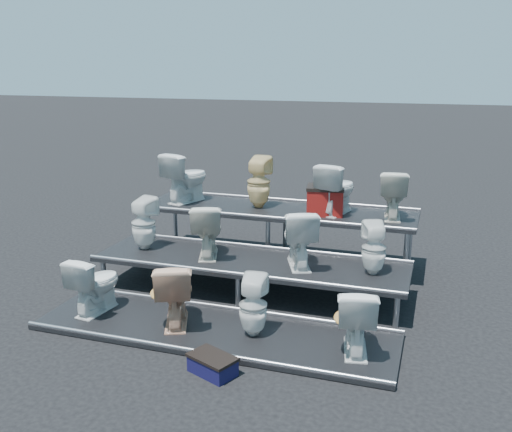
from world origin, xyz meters
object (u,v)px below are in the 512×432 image
(toilet_6, at_px, (299,237))
(red_crate, at_px, (325,202))
(toilet_2, at_px, (253,306))
(toilet_0, at_px, (95,284))
(toilet_4, at_px, (144,223))
(toilet_3, at_px, (356,318))
(toilet_10, at_px, (337,188))
(toilet_1, at_px, (175,292))
(toilet_5, at_px, (207,230))
(toilet_7, at_px, (374,248))
(toilet_11, at_px, (393,194))
(toilet_8, at_px, (186,177))
(step_stool, at_px, (213,366))
(toilet_9, at_px, (259,182))

(toilet_6, relative_size, red_crate, 1.48)
(toilet_2, bearing_deg, red_crate, -101.80)
(toilet_0, xyz_separation_m, toilet_4, (-0.03, 1.30, 0.42))
(toilet_0, height_order, toilet_3, toilet_3)
(toilet_4, height_order, toilet_10, toilet_10)
(toilet_1, distance_m, toilet_5, 1.36)
(toilet_0, distance_m, toilet_7, 3.46)
(toilet_1, relative_size, toilet_11, 1.10)
(toilet_8, relative_size, toilet_10, 1.05)
(toilet_7, xyz_separation_m, step_stool, (-1.31, -2.12, -0.71))
(toilet_2, height_order, toilet_9, toilet_9)
(toilet_7, xyz_separation_m, red_crate, (-0.87, 1.21, 0.25))
(toilet_4, relative_size, red_crate, 1.44)
(toilet_6, bearing_deg, toilet_4, -21.90)
(toilet_1, distance_m, step_stool, 1.21)
(toilet_8, xyz_separation_m, red_crate, (2.28, -0.09, -0.21))
(toilet_0, height_order, toilet_5, toilet_5)
(toilet_4, distance_m, step_stool, 2.95)
(toilet_10, bearing_deg, red_crate, 47.84)
(toilet_4, height_order, toilet_5, toilet_4)
(toilet_6, relative_size, toilet_8, 0.96)
(toilet_9, relative_size, toilet_10, 1.05)
(toilet_10, bearing_deg, toilet_11, -164.79)
(toilet_9, distance_m, step_stool, 3.67)
(toilet_5, distance_m, toilet_11, 2.70)
(toilet_9, bearing_deg, step_stool, 103.54)
(toilet_5, bearing_deg, red_crate, -157.78)
(toilet_0, bearing_deg, red_crate, -125.91)
(toilet_1, bearing_deg, toilet_6, -153.78)
(toilet_5, xyz_separation_m, red_crate, (1.38, 1.21, 0.22))
(toilet_5, distance_m, red_crate, 1.84)
(toilet_5, relative_size, toilet_8, 0.93)
(toilet_3, bearing_deg, toilet_9, -64.33)
(toilet_4, relative_size, toilet_11, 1.07)
(toilet_0, distance_m, step_stool, 2.08)
(toilet_8, bearing_deg, toilet_1, 131.01)
(step_stool, bearing_deg, toilet_8, 141.28)
(toilet_2, relative_size, step_stool, 1.52)
(red_crate, bearing_deg, step_stool, -106.85)
(toilet_4, xyz_separation_m, toilet_6, (2.25, 0.00, 0.01))
(red_crate, distance_m, step_stool, 3.50)
(toilet_10, xyz_separation_m, step_stool, (-0.58, -3.42, -1.16))
(step_stool, bearing_deg, toilet_1, 157.36)
(toilet_1, xyz_separation_m, toilet_3, (2.10, 0.00, -0.02))
(toilet_2, height_order, toilet_11, toilet_11)
(toilet_7, bearing_deg, toilet_3, 68.95)
(toilet_7, bearing_deg, step_stool, 37.82)
(toilet_10, distance_m, red_crate, 0.26)
(red_crate, xyz_separation_m, step_stool, (-0.44, -3.33, -0.96))
(toilet_4, height_order, toilet_6, toilet_6)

